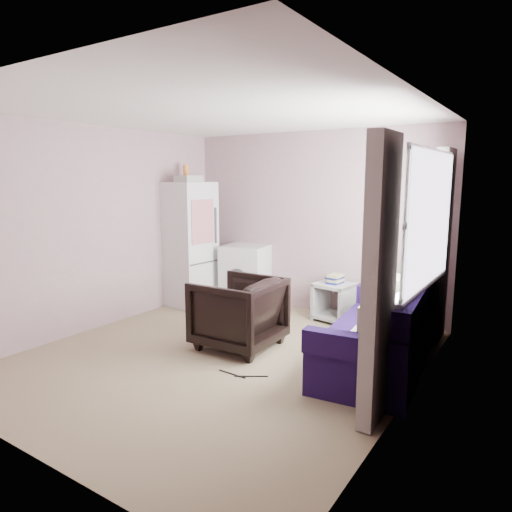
% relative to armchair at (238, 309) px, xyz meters
% --- Properties ---
extents(room, '(3.84, 4.24, 2.54)m').
position_rel_armchair_xyz_m(room, '(0.04, -0.34, 0.82)').
color(room, '#8A795A').
rests_on(room, ground).
extents(armchair, '(0.81, 0.86, 0.87)m').
position_rel_armchair_xyz_m(armchair, '(0.00, 0.00, 0.00)').
color(armchair, black).
rests_on(armchair, ground).
extents(fridge, '(0.69, 0.67, 2.06)m').
position_rel_armchair_xyz_m(fridge, '(-1.61, 1.02, 0.49)').
color(fridge, silver).
rests_on(fridge, ground).
extents(washing_machine, '(0.72, 0.72, 0.89)m').
position_rel_armchair_xyz_m(washing_machine, '(-0.91, 1.50, 0.03)').
color(washing_machine, silver).
rests_on(washing_machine, ground).
extents(side_table, '(0.51, 0.51, 0.62)m').
position_rel_armchair_xyz_m(side_table, '(0.51, 1.48, -0.14)').
color(side_table, '#979995').
rests_on(side_table, ground).
extents(sofa, '(1.06, 1.99, 0.85)m').
position_rel_armchair_xyz_m(sofa, '(1.54, 0.30, -0.12)').
color(sofa, '#1C0D3D').
rests_on(sofa, ground).
extents(window_dressing, '(0.17, 2.62, 2.18)m').
position_rel_armchair_xyz_m(window_dressing, '(1.80, 0.35, 0.67)').
color(window_dressing, white).
rests_on(window_dressing, ground).
extents(floor_cables, '(0.48, 0.18, 0.01)m').
position_rel_armchair_xyz_m(floor_cables, '(0.47, -0.62, -0.43)').
color(floor_cables, black).
rests_on(floor_cables, ground).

